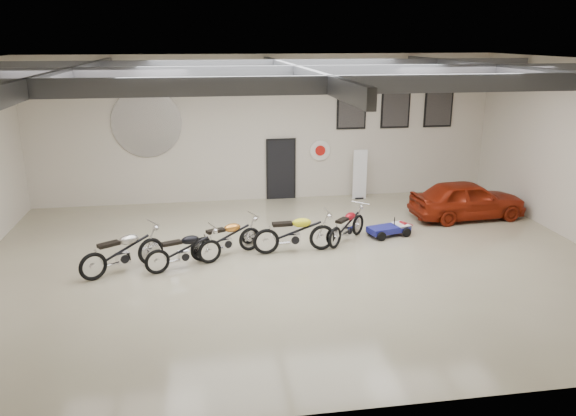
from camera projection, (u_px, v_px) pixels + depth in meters
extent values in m
cube|color=tan|center=(295.00, 262.00, 14.38)|extent=(16.00, 12.00, 0.01)
cube|color=gray|center=(296.00, 61.00, 12.92)|extent=(16.00, 12.00, 0.01)
cube|color=beige|center=(266.00, 129.00, 19.32)|extent=(16.00, 0.02, 5.00)
cube|color=black|center=(281.00, 170.00, 19.77)|extent=(0.92, 0.08, 2.10)
imported|color=maroon|center=(467.00, 199.00, 17.72)|extent=(1.68, 3.70, 1.23)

